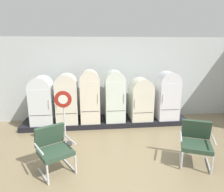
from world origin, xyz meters
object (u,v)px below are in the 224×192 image
object	(u,v)px
armchair_left	(54,147)
sign_stand	(64,121)
refrigerator_4	(141,98)
armchair_right	(196,141)
refrigerator_2	(90,95)
refrigerator_5	(168,94)
refrigerator_0	(42,99)
refrigerator_1	(67,97)
refrigerator_3	(115,94)

from	to	relation	value
armchair_left	sign_stand	world-z (taller)	sign_stand
refrigerator_4	armchair_right	world-z (taller)	refrigerator_4
armchair_left	refrigerator_2	bearing A→B (deg)	71.64
refrigerator_5	armchair_left	distance (m)	4.03
refrigerator_0	refrigerator_2	distance (m)	1.48
refrigerator_1	refrigerator_4	distance (m)	2.37
refrigerator_0	refrigerator_5	world-z (taller)	refrigerator_5
armchair_right	sign_stand	distance (m)	3.14
refrigerator_4	sign_stand	bearing A→B (deg)	-151.28
refrigerator_1	armchair_right	size ratio (longest dim) A/B	1.66
refrigerator_3	armchair_right	world-z (taller)	refrigerator_3
armchair_left	refrigerator_1	bearing A→B (deg)	88.70
refrigerator_0	refrigerator_1	distance (m)	0.76
refrigerator_5	armchair_left	xyz separation A→B (m)	(-3.29, -2.28, -0.48)
refrigerator_2	armchair_left	bearing A→B (deg)	-108.36
refrigerator_0	refrigerator_5	size ratio (longest dim) A/B	0.94
refrigerator_1	refrigerator_2	xyz separation A→B (m)	(0.71, 0.02, 0.06)
refrigerator_1	armchair_right	xyz separation A→B (m)	(2.98, -2.35, -0.46)
refrigerator_0	armchair_right	size ratio (longest dim) A/B	1.58
refrigerator_2	sign_stand	bearing A→B (deg)	-117.81
refrigerator_3	armchair_right	bearing A→B (deg)	-58.16
refrigerator_5	refrigerator_1	bearing A→B (deg)	179.93
armchair_right	sign_stand	xyz separation A→B (m)	(-2.93, 1.12, 0.16)
refrigerator_4	refrigerator_5	distance (m)	0.88
refrigerator_3	armchair_right	xyz separation A→B (m)	(1.48, -2.39, -0.50)
refrigerator_5	refrigerator_4	bearing A→B (deg)	177.37
refrigerator_2	refrigerator_3	xyz separation A→B (m)	(0.79, 0.01, -0.02)
refrigerator_1	armchair_right	world-z (taller)	refrigerator_1
refrigerator_0	refrigerator_2	bearing A→B (deg)	-1.06
refrigerator_1	refrigerator_3	world-z (taller)	refrigerator_3
refrigerator_1	refrigerator_4	bearing A→B (deg)	0.88
refrigerator_5	armchair_left	size ratio (longest dim) A/B	1.69
refrigerator_1	sign_stand	distance (m)	1.27
refrigerator_1	sign_stand	bearing A→B (deg)	-87.53
armchair_right	refrigerator_0	bearing A→B (deg)	147.31
refrigerator_4	refrigerator_5	bearing A→B (deg)	-2.63
refrigerator_1	armchair_left	size ratio (longest dim) A/B	1.66
refrigerator_2	refrigerator_0	bearing A→B (deg)	178.94
sign_stand	refrigerator_3	bearing A→B (deg)	41.17
refrigerator_3	armchair_right	distance (m)	2.86
armchair_left	sign_stand	distance (m)	1.07
refrigerator_1	armchair_right	bearing A→B (deg)	-38.27
refrigerator_1	refrigerator_5	size ratio (longest dim) A/B	0.98
refrigerator_0	armchair_left	size ratio (longest dim) A/B	1.58
armchair_left	refrigerator_4	bearing A→B (deg)	43.84
refrigerator_0	refrigerator_3	distance (m)	2.26
armchair_left	sign_stand	bearing A→B (deg)	84.33
refrigerator_2	armchair_left	size ratio (longest dim) A/B	1.77
refrigerator_0	refrigerator_5	bearing A→B (deg)	-0.76
refrigerator_4	armchair_left	distance (m)	3.37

